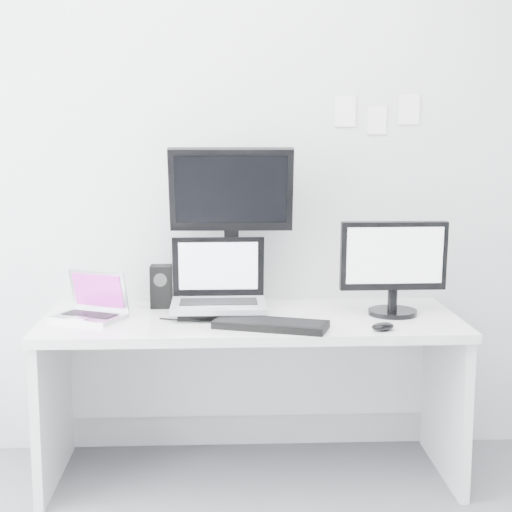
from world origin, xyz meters
name	(u,v)px	position (x,y,z in m)	size (l,w,h in m)	color
back_wall	(248,170)	(0.00, 1.60, 1.35)	(3.60, 3.60, 0.00)	silver
desk	(251,397)	(0.00, 1.25, 0.36)	(1.80, 0.70, 0.73)	white
macbook	(88,295)	(-0.70, 1.23, 0.84)	(0.28, 0.21, 0.21)	#B1B1B6
speaker	(161,286)	(-0.40, 1.46, 0.83)	(0.10, 0.10, 0.19)	black
dell_laptop	(218,277)	(-0.14, 1.28, 0.90)	(0.41, 0.32, 0.34)	#A2A5A9
rear_monitor	(231,226)	(-0.08, 1.43, 1.10)	(0.55, 0.20, 0.75)	black
samsung_monitor	(394,267)	(0.62, 1.26, 0.94)	(0.47, 0.21, 0.43)	black
keyboard	(271,325)	(0.07, 1.04, 0.75)	(0.46, 0.16, 0.03)	black
mouse	(383,327)	(0.52, 0.99, 0.75)	(0.10, 0.06, 0.03)	black
wall_note_0	(345,111)	(0.45, 1.59, 1.62)	(0.10, 0.00, 0.14)	white
wall_note_1	(377,120)	(0.60, 1.59, 1.58)	(0.09, 0.00, 0.13)	white
wall_note_2	(409,109)	(0.75, 1.59, 1.63)	(0.10, 0.00, 0.14)	white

